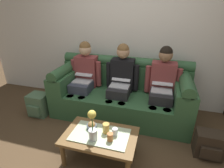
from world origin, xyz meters
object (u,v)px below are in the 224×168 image
object	(u,v)px
couch	(121,94)
cup_near_left	(115,132)
coffee_table	(100,138)
backpack_left	(39,105)
person_left	(84,75)
flower_vase	(93,127)
cup_far_center	(110,137)
person_middle	(121,79)
person_right	(162,83)
cup_near_right	(106,128)
snack_bowl	(92,126)
backpack_right	(209,145)

from	to	relation	value
couch	cup_near_left	bearing A→B (deg)	-80.54
couch	coffee_table	size ratio (longest dim) A/B	2.58
backpack_left	coffee_table	bearing A→B (deg)	-24.97
person_left	cup_near_left	xyz separation A→B (m)	(0.83, -1.04, -0.24)
coffee_table	flower_vase	xyz separation A→B (m)	(-0.05, -0.10, 0.23)
flower_vase	couch	bearing A→B (deg)	87.73
couch	cup_near_left	world-z (taller)	couch
person_left	cup_far_center	distance (m)	1.42
person_middle	flower_vase	world-z (taller)	person_middle
person_right	couch	bearing A→B (deg)	179.68
person_middle	flower_vase	size ratio (longest dim) A/B	3.19
flower_vase	cup_near_right	distance (m)	0.22
backpack_left	cup_near_left	bearing A→B (deg)	-21.17
couch	cup_near_right	xyz separation A→B (m)	(0.06, -1.02, 0.06)
snack_bowl	flower_vase	bearing A→B (deg)	-63.31
backpack_right	backpack_left	xyz separation A→B (m)	(-2.65, 0.22, 0.02)
cup_far_center	cup_near_right	bearing A→B (deg)	125.68
flower_vase	backpack_left	xyz separation A→B (m)	(-1.31, 0.73, -0.36)
person_middle	cup_near_right	xyz separation A→B (m)	(0.06, -1.02, -0.23)
cup_near_right	coffee_table	bearing A→B (deg)	-137.29
cup_far_center	backpack_right	bearing A→B (deg)	22.66
coffee_table	backpack_left	bearing A→B (deg)	155.03
flower_vase	backpack_right	xyz separation A→B (m)	(1.34, 0.51, -0.38)
couch	person_right	bearing A→B (deg)	-0.32
couch	snack_bowl	bearing A→B (deg)	-97.73
flower_vase	coffee_table	bearing A→B (deg)	64.75
flower_vase	cup_far_center	bearing A→B (deg)	9.91
coffee_table	backpack_left	xyz separation A→B (m)	(-1.35, 0.63, -0.13)
coffee_table	snack_bowl	size ratio (longest dim) A/B	7.01
cup_near_right	backpack_right	bearing A→B (deg)	16.24
couch	cup_far_center	bearing A→B (deg)	-82.75
person_left	snack_bowl	distance (m)	1.15
person_left	cup_near_left	bearing A→B (deg)	-51.17
cup_far_center	person_middle	bearing A→B (deg)	97.27
couch	backpack_right	bearing A→B (deg)	-27.08
person_middle	backpack_right	size ratio (longest dim) A/B	3.54
person_middle	backpack_left	size ratio (longest dim) A/B	3.17
backpack_left	flower_vase	bearing A→B (deg)	-29.17
person_right	cup_near_left	bearing A→B (deg)	-115.18
person_right	coffee_table	world-z (taller)	person_right
cup_near_right	person_left	bearing A→B (deg)	125.20
coffee_table	backpack_left	world-z (taller)	backpack_left
person_right	backpack_left	size ratio (longest dim) A/B	3.17
cup_near_right	backpack_left	bearing A→B (deg)	157.83
person_left	person_middle	size ratio (longest dim) A/B	1.00
backpack_left	backpack_right	bearing A→B (deg)	-4.64
cup_far_center	cup_near_left	bearing A→B (deg)	75.09
couch	backpack_left	distance (m)	1.44
couch	person_left	size ratio (longest dim) A/B	1.84
couch	coffee_table	distance (m)	1.08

